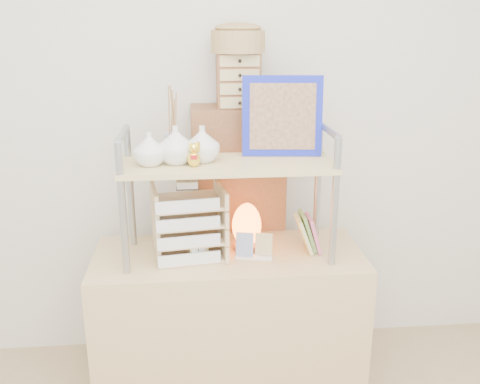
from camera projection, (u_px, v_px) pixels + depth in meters
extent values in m
cube|color=silver|center=(220.00, 113.00, 2.69)|extent=(3.40, 0.02, 2.60)
cube|color=tan|center=(229.00, 327.00, 2.50)|extent=(1.20, 0.50, 0.75)
cube|color=brown|center=(238.00, 237.00, 2.76)|extent=(0.45, 0.25, 1.35)
cylinder|color=#959BA3|center=(123.00, 210.00, 2.12)|extent=(0.03, 0.03, 0.55)
cylinder|color=#959BA3|center=(130.00, 188.00, 2.40)|extent=(0.03, 0.03, 0.55)
cylinder|color=#959BA3|center=(122.00, 134.00, 2.17)|extent=(0.03, 0.30, 0.03)
cylinder|color=#959BA3|center=(335.00, 203.00, 2.20)|extent=(0.03, 0.03, 0.55)
cylinder|color=#959BA3|center=(318.00, 182.00, 2.48)|extent=(0.03, 0.03, 0.55)
cylinder|color=#959BA3|center=(329.00, 130.00, 2.25)|extent=(0.03, 0.30, 0.03)
cube|color=tan|center=(228.00, 165.00, 2.26)|extent=(0.90, 0.34, 0.02)
imported|color=silver|center=(150.00, 149.00, 2.18)|extent=(0.13, 0.13, 0.14)
imported|color=silver|center=(176.00, 145.00, 2.21)|extent=(0.15, 0.15, 0.16)
imported|color=silver|center=(202.00, 144.00, 2.24)|extent=(0.15, 0.15, 0.15)
cylinder|color=#284DAF|center=(174.00, 145.00, 2.33)|extent=(0.07, 0.07, 0.10)
cube|color=#131EB3|center=(282.00, 116.00, 2.32)|extent=(0.35, 0.09, 0.35)
cube|color=brown|center=(283.00, 117.00, 2.31)|extent=(0.29, 0.06, 0.28)
cube|color=#D55D87|center=(313.00, 233.00, 2.39)|extent=(0.06, 0.12, 0.17)
cube|color=#7AA753|center=(307.00, 231.00, 2.41)|extent=(0.07, 0.12, 0.17)
cube|color=#CECA7B|center=(304.00, 233.00, 2.39)|extent=(0.07, 0.13, 0.16)
cube|color=tan|center=(190.00, 252.00, 2.38)|extent=(0.32, 0.30, 0.01)
cube|color=white|center=(190.00, 259.00, 2.25)|extent=(0.26, 0.05, 0.05)
cube|color=tan|center=(189.00, 236.00, 2.36)|extent=(0.32, 0.30, 0.01)
cube|color=white|center=(189.00, 242.00, 2.22)|extent=(0.26, 0.05, 0.05)
cube|color=tan|center=(188.00, 219.00, 2.33)|extent=(0.32, 0.30, 0.01)
cube|color=white|center=(188.00, 224.00, 2.20)|extent=(0.26, 0.05, 0.05)
cube|color=tan|center=(188.00, 202.00, 2.31)|extent=(0.32, 0.30, 0.01)
cube|color=white|center=(188.00, 206.00, 2.18)|extent=(0.26, 0.05, 0.05)
cube|color=beige|center=(187.00, 183.00, 2.26)|extent=(0.09, 0.09, 0.03)
cylinder|color=brown|center=(246.00, 246.00, 2.43)|extent=(0.12, 0.12, 0.03)
ellipsoid|color=orange|center=(247.00, 224.00, 2.40)|extent=(0.14, 0.13, 0.19)
cube|color=tan|center=(198.00, 250.00, 2.29)|extent=(0.09, 0.06, 0.11)
cylinder|color=white|center=(198.00, 250.00, 2.27)|extent=(0.06, 0.02, 0.06)
cube|color=white|center=(254.00, 257.00, 2.34)|extent=(0.17, 0.08, 0.01)
cube|color=navy|center=(245.00, 245.00, 2.32)|extent=(0.08, 0.04, 0.11)
cube|color=tan|center=(264.00, 244.00, 2.34)|extent=(0.08, 0.04, 0.10)
cube|color=brown|center=(238.00, 80.00, 2.50)|extent=(0.20, 0.15, 0.25)
cube|color=tan|center=(240.00, 103.00, 2.45)|extent=(0.18, 0.01, 0.05)
cube|color=tan|center=(240.00, 89.00, 2.43)|extent=(0.18, 0.01, 0.05)
cube|color=tan|center=(240.00, 75.00, 2.42)|extent=(0.18, 0.01, 0.05)
cube|color=tan|center=(240.00, 61.00, 2.40)|extent=(0.18, 0.01, 0.05)
cylinder|color=#996F45|center=(238.00, 41.00, 2.45)|extent=(0.25, 0.25, 0.10)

